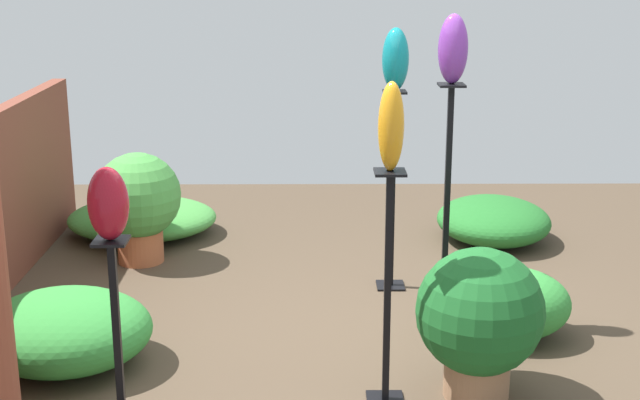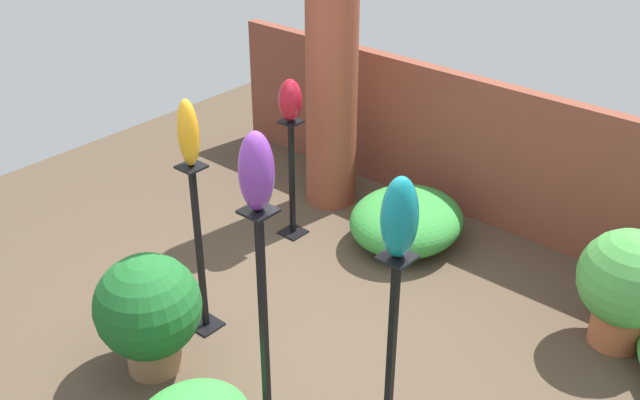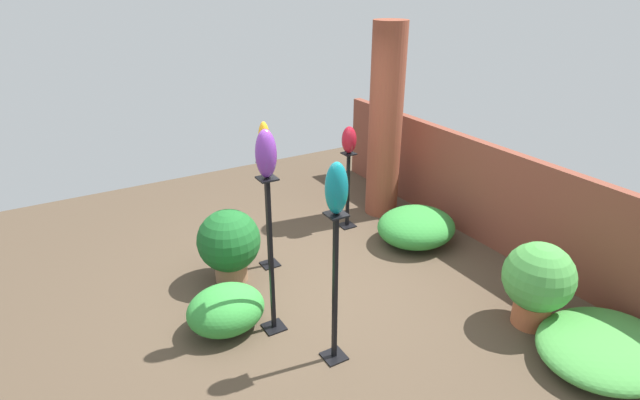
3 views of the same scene
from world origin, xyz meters
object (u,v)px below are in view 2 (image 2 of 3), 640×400
(brick_pillar, at_px, (332,64))
(pedestal_amber, at_px, (200,257))
(art_vase_ruby, at_px, (290,100))
(pedestal_ruby, at_px, (292,184))
(potted_plant_mid_right, at_px, (148,310))
(art_vase_amber, at_px, (188,133))
(pedestal_violet, at_px, (264,342))
(art_vase_violet, at_px, (256,172))
(art_vase_teal, at_px, (400,218))
(potted_plant_near_pillar, at_px, (627,283))
(pedestal_teal, at_px, (390,377))

(brick_pillar, bearing_deg, pedestal_amber, -75.33)
(art_vase_ruby, bearing_deg, pedestal_ruby, 90.00)
(potted_plant_mid_right, bearing_deg, art_vase_amber, 97.27)
(brick_pillar, distance_m, pedestal_violet, 3.01)
(pedestal_violet, distance_m, art_vase_violet, 1.05)
(brick_pillar, xyz_separation_m, art_vase_amber, (0.53, -2.02, 0.20))
(art_vase_violet, relative_size, art_vase_teal, 0.99)
(art_vase_violet, height_order, art_vase_amber, art_vase_violet)
(brick_pillar, xyz_separation_m, art_vase_ruby, (0.15, -0.68, -0.09))
(pedestal_violet, xyz_separation_m, potted_plant_near_pillar, (1.21, 2.21, -0.23))
(pedestal_violet, height_order, pedestal_amber, pedestal_violet)
(art_vase_teal, relative_size, art_vase_amber, 0.95)
(pedestal_ruby, bearing_deg, art_vase_ruby, -90.00)
(pedestal_violet, xyz_separation_m, potted_plant_mid_right, (-1.01, -0.04, -0.26))
(pedestal_violet, bearing_deg, pedestal_ruby, 129.02)
(pedestal_violet, height_order, potted_plant_mid_right, pedestal_violet)
(potted_plant_mid_right, bearing_deg, pedestal_teal, 11.31)
(pedestal_ruby, xyz_separation_m, potted_plant_mid_right, (0.45, -1.84, -0.01))
(pedestal_violet, distance_m, art_vase_amber, 1.41)
(art_vase_violet, height_order, potted_plant_near_pillar, art_vase_violet)
(pedestal_amber, bearing_deg, art_vase_amber, 0.00)
(pedestal_ruby, xyz_separation_m, art_vase_violet, (1.46, -1.80, 1.31))
(art_vase_violet, relative_size, potted_plant_mid_right, 0.50)
(pedestal_violet, height_order, art_vase_teal, art_vase_teal)
(pedestal_teal, relative_size, pedestal_amber, 1.11)
(pedestal_violet, relative_size, art_vase_ruby, 4.49)
(art_vase_violet, height_order, art_vase_ruby, art_vase_violet)
(art_vase_amber, relative_size, art_vase_ruby, 1.29)
(pedestal_amber, xyz_separation_m, pedestal_ruby, (-0.38, 1.34, -0.11))
(pedestal_ruby, bearing_deg, art_vase_amber, -74.04)
(pedestal_teal, bearing_deg, potted_plant_near_pillar, 73.62)
(art_vase_teal, relative_size, art_vase_ruby, 1.22)
(pedestal_ruby, distance_m, art_vase_amber, 1.74)
(brick_pillar, height_order, art_vase_amber, brick_pillar)
(art_vase_violet, bearing_deg, potted_plant_mid_right, -177.60)
(pedestal_violet, relative_size, art_vase_violet, 3.72)
(art_vase_teal, relative_size, potted_plant_near_pillar, 0.49)
(potted_plant_near_pillar, bearing_deg, art_vase_violet, -118.68)
(pedestal_violet, bearing_deg, art_vase_amber, 156.80)
(potted_plant_near_pillar, bearing_deg, pedestal_amber, -142.60)
(pedestal_amber, distance_m, potted_plant_near_pillar, 2.88)
(art_vase_amber, bearing_deg, brick_pillar, 104.67)
(pedestal_violet, distance_m, pedestal_amber, 1.18)
(art_vase_ruby, bearing_deg, pedestal_amber, -74.04)
(brick_pillar, bearing_deg, art_vase_ruby, -77.91)
(art_vase_violet, bearing_deg, art_vase_ruby, 129.02)
(brick_pillar, relative_size, potted_plant_near_pillar, 3.02)
(pedestal_violet, xyz_separation_m, pedestal_amber, (-1.08, 0.46, -0.14))
(potted_plant_mid_right, bearing_deg, pedestal_amber, 97.27)
(pedestal_amber, distance_m, pedestal_ruby, 1.40)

